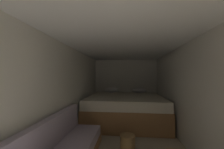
% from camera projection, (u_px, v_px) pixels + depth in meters
% --- Properties ---
extents(wall_back, '(2.48, 0.05, 2.05)m').
position_uv_depth(wall_back, '(125.00, 86.00, 5.29)').
color(wall_back, silver).
rests_on(wall_back, ground).
extents(wall_left, '(0.05, 5.45, 2.05)m').
position_uv_depth(wall_left, '(63.00, 95.00, 2.69)').
color(wall_left, silver).
rests_on(wall_left, ground).
extents(wall_right, '(0.05, 5.45, 2.05)m').
position_uv_depth(wall_right, '(192.00, 97.00, 2.43)').
color(wall_right, silver).
rests_on(wall_right, ground).
extents(ceiling_slab, '(2.48, 5.45, 0.05)m').
position_uv_depth(ceiling_slab, '(125.00, 41.00, 2.58)').
color(ceiling_slab, white).
rests_on(ceiling_slab, wall_left).
extents(bed, '(2.26, 2.05, 1.00)m').
position_uv_depth(bed, '(125.00, 109.00, 4.20)').
color(bed, olive).
rests_on(bed, ground).
extents(wicker_basket, '(0.29, 0.29, 0.26)m').
position_uv_depth(wicker_basket, '(128.00, 142.00, 2.65)').
color(wicker_basket, olive).
rests_on(wicker_basket, ground).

